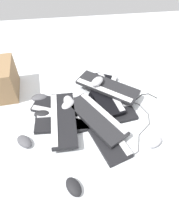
{
  "coord_description": "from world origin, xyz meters",
  "views": [
    {
      "loc": [
        -0.08,
        -0.79,
        1.0
      ],
      "look_at": [
        0.04,
        0.05,
        0.04
      ],
      "focal_mm": 32.0,
      "sensor_mm": 36.0,
      "label": 1
    }
  ],
  "objects_px": {
    "keyboard_4": "(103,132)",
    "mouse_0": "(43,114)",
    "keyboard_8": "(107,87)",
    "mouse_2": "(24,141)",
    "mouse_3": "(68,104)",
    "keyboard_0": "(102,117)",
    "mouse_4": "(97,81)",
    "keyboard_1": "(101,94)",
    "keyboard_5": "(63,119)",
    "keyboard_7": "(97,117)",
    "keyboard_6": "(103,93)",
    "keyboard_2": "(65,109)",
    "mouse_5": "(74,187)",
    "keyboard_3": "(70,121)",
    "mouse_6": "(68,101)",
    "mouse_1": "(39,98)",
    "mouse_7": "(154,141)"
  },
  "relations": [
    {
      "from": "keyboard_2",
      "to": "mouse_0",
      "type": "relative_size",
      "value": 4.22
    },
    {
      "from": "keyboard_3",
      "to": "mouse_4",
      "type": "bearing_deg",
      "value": 49.74
    },
    {
      "from": "keyboard_8",
      "to": "mouse_2",
      "type": "height_order",
      "value": "keyboard_8"
    },
    {
      "from": "keyboard_6",
      "to": "keyboard_7",
      "type": "distance_m",
      "value": 0.23
    },
    {
      "from": "keyboard_2",
      "to": "keyboard_7",
      "type": "bearing_deg",
      "value": -33.62
    },
    {
      "from": "mouse_7",
      "to": "mouse_0",
      "type": "bearing_deg",
      "value": 124.3
    },
    {
      "from": "keyboard_6",
      "to": "mouse_3",
      "type": "bearing_deg",
      "value": -161.65
    },
    {
      "from": "mouse_0",
      "to": "mouse_5",
      "type": "bearing_deg",
      "value": 115.01
    },
    {
      "from": "keyboard_1",
      "to": "mouse_6",
      "type": "height_order",
      "value": "mouse_6"
    },
    {
      "from": "mouse_4",
      "to": "mouse_6",
      "type": "distance_m",
      "value": 0.25
    },
    {
      "from": "keyboard_0",
      "to": "keyboard_5",
      "type": "xyz_separation_m",
      "value": [
        -0.25,
        -0.01,
        0.03
      ]
    },
    {
      "from": "keyboard_3",
      "to": "mouse_1",
      "type": "distance_m",
      "value": 0.31
    },
    {
      "from": "keyboard_5",
      "to": "mouse_4",
      "type": "distance_m",
      "value": 0.36
    },
    {
      "from": "keyboard_4",
      "to": "mouse_3",
      "type": "height_order",
      "value": "mouse_3"
    },
    {
      "from": "keyboard_4",
      "to": "mouse_0",
      "type": "distance_m",
      "value": 0.42
    },
    {
      "from": "keyboard_1",
      "to": "mouse_0",
      "type": "height_order",
      "value": "mouse_0"
    },
    {
      "from": "keyboard_1",
      "to": "keyboard_6",
      "type": "height_order",
      "value": "keyboard_6"
    },
    {
      "from": "keyboard_7",
      "to": "mouse_4",
      "type": "distance_m",
      "value": 0.28
    },
    {
      "from": "mouse_7",
      "to": "mouse_5",
      "type": "bearing_deg",
      "value": 171.54
    },
    {
      "from": "keyboard_5",
      "to": "keyboard_7",
      "type": "xyz_separation_m",
      "value": [
        0.21,
        -0.02,
        0.0
      ]
    },
    {
      "from": "keyboard_5",
      "to": "mouse_0",
      "type": "relative_size",
      "value": 4.0
    },
    {
      "from": "keyboard_1",
      "to": "mouse_5",
      "type": "relative_size",
      "value": 4.19
    },
    {
      "from": "mouse_6",
      "to": "keyboard_2",
      "type": "bearing_deg",
      "value": -53.65
    },
    {
      "from": "mouse_2",
      "to": "mouse_4",
      "type": "relative_size",
      "value": 1.0
    },
    {
      "from": "mouse_6",
      "to": "keyboard_5",
      "type": "bearing_deg",
      "value": -26.9
    },
    {
      "from": "keyboard_6",
      "to": "mouse_2",
      "type": "distance_m",
      "value": 0.61
    },
    {
      "from": "keyboard_4",
      "to": "keyboard_1",
      "type": "bearing_deg",
      "value": 83.19
    },
    {
      "from": "keyboard_4",
      "to": "mouse_4",
      "type": "relative_size",
      "value": 4.23
    },
    {
      "from": "mouse_5",
      "to": "mouse_2",
      "type": "bearing_deg",
      "value": -164.77
    },
    {
      "from": "keyboard_1",
      "to": "keyboard_4",
      "type": "bearing_deg",
      "value": -96.81
    },
    {
      "from": "keyboard_3",
      "to": "mouse_7",
      "type": "relative_size",
      "value": 4.05
    },
    {
      "from": "keyboard_7",
      "to": "mouse_5",
      "type": "distance_m",
      "value": 0.45
    },
    {
      "from": "keyboard_6",
      "to": "mouse_2",
      "type": "height_order",
      "value": "keyboard_6"
    },
    {
      "from": "keyboard_1",
      "to": "keyboard_2",
      "type": "height_order",
      "value": "same"
    },
    {
      "from": "mouse_6",
      "to": "mouse_2",
      "type": "bearing_deg",
      "value": -55.86
    },
    {
      "from": "keyboard_0",
      "to": "mouse_3",
      "type": "xyz_separation_m",
      "value": [
        -0.21,
        0.11,
        0.04
      ]
    },
    {
      "from": "keyboard_0",
      "to": "mouse_7",
      "type": "relative_size",
      "value": 4.16
    },
    {
      "from": "keyboard_6",
      "to": "keyboard_1",
      "type": "bearing_deg",
      "value": 115.18
    },
    {
      "from": "keyboard_0",
      "to": "mouse_5",
      "type": "relative_size",
      "value": 4.16
    },
    {
      "from": "keyboard_0",
      "to": "keyboard_3",
      "type": "relative_size",
      "value": 1.03
    },
    {
      "from": "keyboard_0",
      "to": "keyboard_8",
      "type": "distance_m",
      "value": 0.24
    },
    {
      "from": "keyboard_2",
      "to": "keyboard_4",
      "type": "bearing_deg",
      "value": -45.4
    },
    {
      "from": "mouse_3",
      "to": "mouse_6",
      "type": "xyz_separation_m",
      "value": [
        0.0,
        0.03,
        0.0
      ]
    },
    {
      "from": "keyboard_0",
      "to": "keyboard_2",
      "type": "distance_m",
      "value": 0.26
    },
    {
      "from": "keyboard_3",
      "to": "keyboard_6",
      "type": "relative_size",
      "value": 0.97
    },
    {
      "from": "keyboard_2",
      "to": "mouse_2",
      "type": "distance_m",
      "value": 0.34
    },
    {
      "from": "keyboard_3",
      "to": "mouse_0",
      "type": "distance_m",
      "value": 0.19
    },
    {
      "from": "keyboard_0",
      "to": "keyboard_2",
      "type": "xyz_separation_m",
      "value": [
        -0.24,
        0.1,
        0.0
      ]
    },
    {
      "from": "mouse_2",
      "to": "mouse_7",
      "type": "height_order",
      "value": "same"
    },
    {
      "from": "keyboard_2",
      "to": "mouse_4",
      "type": "distance_m",
      "value": 0.29
    }
  ]
}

